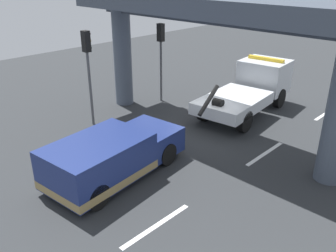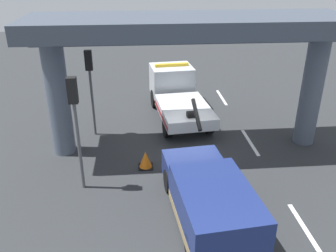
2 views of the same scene
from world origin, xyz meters
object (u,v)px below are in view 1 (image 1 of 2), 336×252
(traffic_light_near, at_px, (88,58))
(traffic_light_far, at_px, (161,46))
(tow_truck_white, at_px, (252,87))
(towed_van_green, at_px, (111,157))
(traffic_cone_orange, at_px, (147,124))

(traffic_light_near, bearing_deg, traffic_light_far, -0.00)
(tow_truck_white, distance_m, towed_van_green, 9.00)
(towed_van_green, bearing_deg, tow_truck_white, 0.56)
(tow_truck_white, relative_size, traffic_light_far, 1.77)
(traffic_cone_orange, bearing_deg, traffic_light_far, 35.75)
(tow_truck_white, height_order, towed_van_green, tow_truck_white)
(traffic_cone_orange, bearing_deg, traffic_light_near, 117.10)
(traffic_cone_orange, bearing_deg, tow_truck_white, -18.70)
(towed_van_green, xyz_separation_m, traffic_cone_orange, (3.47, 1.96, -0.44))
(traffic_light_far, bearing_deg, towed_van_green, -147.37)
(traffic_light_near, relative_size, traffic_cone_orange, 6.00)
(tow_truck_white, distance_m, traffic_light_near, 8.19)
(tow_truck_white, height_order, traffic_cone_orange, tow_truck_white)
(towed_van_green, relative_size, traffic_light_near, 1.25)
(tow_truck_white, bearing_deg, towed_van_green, -179.44)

